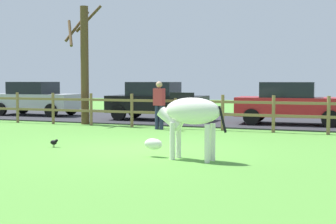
% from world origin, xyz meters
% --- Properties ---
extents(ground_plane, '(60.00, 60.00, 0.00)m').
position_xyz_m(ground_plane, '(0.00, 0.00, 0.00)').
color(ground_plane, '#549338').
extents(parking_asphalt, '(28.00, 7.40, 0.05)m').
position_xyz_m(parking_asphalt, '(0.00, 9.30, 0.03)').
color(parking_asphalt, '#2D2D33').
rests_on(parking_asphalt, ground_plane).
extents(paddock_fence, '(21.96, 0.11, 1.20)m').
position_xyz_m(paddock_fence, '(-0.07, 5.00, 0.68)').
color(paddock_fence, olive).
rests_on(paddock_fence, ground_plane).
extents(bare_tree, '(1.24, 1.53, 4.58)m').
position_xyz_m(bare_tree, '(-4.78, 5.36, 2.40)').
color(bare_tree, '#513A23').
rests_on(bare_tree, ground_plane).
extents(zebra, '(1.93, 0.64, 1.41)m').
position_xyz_m(zebra, '(1.68, -1.10, 0.93)').
color(zebra, white).
rests_on(zebra, ground_plane).
extents(crow_on_grass, '(0.21, 0.10, 0.20)m').
position_xyz_m(crow_on_grass, '(-2.09, -0.51, 0.13)').
color(crow_on_grass, black).
rests_on(crow_on_grass, ground_plane).
extents(parked_car_red, '(4.09, 2.07, 1.56)m').
position_xyz_m(parked_car_red, '(2.65, 7.61, 0.84)').
color(parked_car_red, red).
rests_on(parked_car_red, parking_asphalt).
extents(parked_car_black, '(4.07, 2.01, 1.56)m').
position_xyz_m(parked_car_black, '(-2.75, 7.64, 0.84)').
color(parked_car_black, black).
rests_on(parked_car_black, parking_asphalt).
extents(parked_car_silver, '(4.07, 2.02, 1.56)m').
position_xyz_m(parked_car_silver, '(-9.07, 8.06, 0.84)').
color(parked_car_silver, '#B7BABF').
rests_on(parked_car_silver, parking_asphalt).
extents(visitor_near_fence, '(0.40, 0.29, 1.64)m').
position_xyz_m(visitor_near_fence, '(-1.33, 4.52, 0.91)').
color(visitor_near_fence, '#232847').
rests_on(visitor_near_fence, ground_plane).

